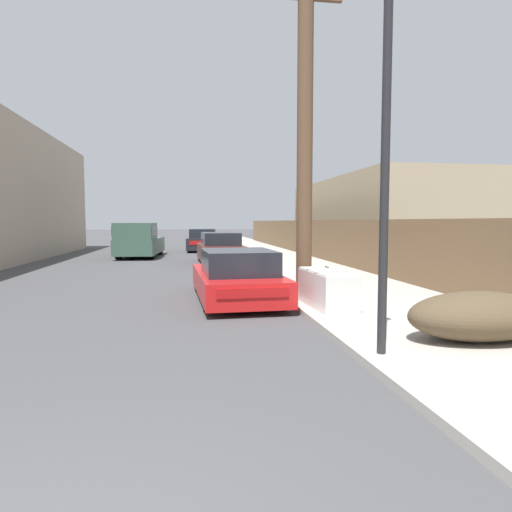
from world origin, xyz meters
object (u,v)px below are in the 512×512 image
at_px(pickup_truck, 139,240).
at_px(utility_pole, 305,129).
at_px(brush_pile, 479,316).
at_px(car_parked_far, 203,241).
at_px(street_lamp, 386,141).
at_px(car_parked_mid, 220,249).
at_px(discarded_fridge, 327,288).
at_px(parked_sports_car_red, 237,277).

xyz_separation_m(pickup_truck, utility_pole, (5.44, -13.51, 3.26)).
xyz_separation_m(utility_pole, brush_pile, (1.43, -4.93, -3.69)).
distance_m(car_parked_far, street_lamp, 23.96).
bearing_deg(car_parked_mid, utility_pole, -83.72).
xyz_separation_m(car_parked_far, utility_pole, (1.90, -18.43, 3.51)).
height_order(car_parked_far, street_lamp, street_lamp).
relative_size(pickup_truck, utility_pole, 0.67).
bearing_deg(discarded_fridge, utility_pole, 87.23).
bearing_deg(car_parked_mid, parked_sports_car_red, -93.86).
bearing_deg(street_lamp, car_parked_far, 93.85).
bearing_deg(brush_pile, car_parked_mid, 101.03).
bearing_deg(car_parked_mid, brush_pile, -81.05).
distance_m(parked_sports_car_red, pickup_truck, 14.25).
height_order(car_parked_far, pickup_truck, pickup_truck).
relative_size(discarded_fridge, car_parked_mid, 0.42).
distance_m(discarded_fridge, car_parked_mid, 11.71).
relative_size(pickup_truck, street_lamp, 1.08).
bearing_deg(discarded_fridge, parked_sports_car_red, 132.60).
bearing_deg(pickup_truck, brush_pile, 114.01).
xyz_separation_m(car_parked_mid, street_lamp, (1.12, -15.04, 2.31)).
bearing_deg(street_lamp, utility_pole, 86.77).
bearing_deg(utility_pole, discarded_fridge, -90.02).
bearing_deg(brush_pile, parked_sports_car_red, 123.93).
xyz_separation_m(car_parked_far, brush_pile, (3.33, -23.36, -0.17)).
relative_size(utility_pole, street_lamp, 1.62).
relative_size(discarded_fridge, pickup_truck, 0.35).
bearing_deg(pickup_truck, street_lamp, 108.82).
distance_m(car_parked_mid, car_parked_far, 8.77).
height_order(pickup_truck, brush_pile, pickup_truck).
distance_m(parked_sports_car_red, car_parked_mid, 9.92).
bearing_deg(car_parked_far, parked_sports_car_red, -84.59).
relative_size(car_parked_far, street_lamp, 0.88).
bearing_deg(street_lamp, parked_sports_car_red, 105.55).
distance_m(car_parked_far, utility_pole, 18.86).
distance_m(discarded_fridge, utility_pole, 4.16).
bearing_deg(car_parked_far, pickup_truck, -120.79).
distance_m(pickup_truck, street_lamp, 19.67).
height_order(discarded_fridge, utility_pole, utility_pole).
bearing_deg(discarded_fridge, brush_pile, -67.17).
bearing_deg(street_lamp, discarded_fridge, 84.94).
height_order(discarded_fridge, car_parked_mid, car_parked_mid).
height_order(parked_sports_car_red, utility_pole, utility_pole).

